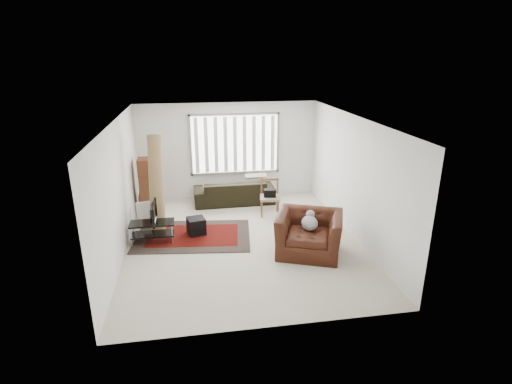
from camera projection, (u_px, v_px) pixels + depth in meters
The scene contains 11 objects.
room at pixel (240, 159), 8.78m from camera, with size 6.00×6.02×2.71m.
persian_rug at pixel (193, 236), 9.12m from camera, with size 2.75×2.01×0.02m.
tv_stand at pixel (152, 228), 8.72m from camera, with size 0.95×0.43×0.48m.
tv at pixel (151, 213), 8.61m from camera, with size 0.77×0.10×0.44m, color black.
subwoofer at pixel (196, 226), 9.15m from camera, with size 0.38×0.38×0.38m, color black.
moving_boxes at pixel (150, 188), 10.22m from camera, with size 0.61×0.56×1.46m.
white_flatpack at pixel (148, 214), 9.53m from camera, with size 0.49×0.07×0.63m, color silver.
rolled_rug at pixel (156, 183), 9.24m from camera, with size 0.33×0.33×2.22m, color olive.
sofa at pixel (234, 188), 11.04m from camera, with size 2.21×0.95×0.85m, color black.
side_chair at pixel (270, 196), 10.21m from camera, with size 0.56×0.56×0.92m.
armchair at pixel (309, 231), 8.23m from camera, with size 1.65×1.55×0.98m.
Camera 1 is at (-1.01, -7.97, 3.96)m, focal length 28.00 mm.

